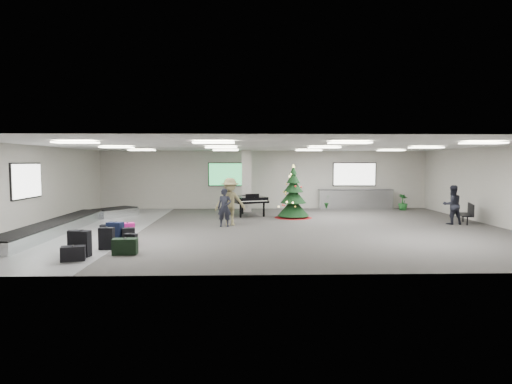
{
  "coord_description": "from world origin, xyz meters",
  "views": [
    {
      "loc": [
        -1.11,
        -16.59,
        2.57
      ],
      "look_at": [
        -0.63,
        1.0,
        1.34
      ],
      "focal_mm": 30.0,
      "sensor_mm": 36.0,
      "label": 1
    }
  ],
  "objects_px": {
    "bench": "(467,212)",
    "traveler_bench": "(452,205)",
    "potted_plant_right": "(403,202)",
    "service_counter": "(355,199)",
    "traveler_b": "(230,202)",
    "traveler_a": "(225,208)",
    "baggage_carousel": "(70,224)",
    "christmas_tree": "(293,199)",
    "grand_piano": "(248,199)",
    "pink_suitcase": "(128,233)",
    "potted_plant_left": "(327,202)"
  },
  "relations": [
    {
      "from": "pink_suitcase",
      "to": "potted_plant_left",
      "type": "height_order",
      "value": "potted_plant_left"
    },
    {
      "from": "potted_plant_right",
      "to": "bench",
      "type": "bearing_deg",
      "value": -80.37
    },
    {
      "from": "traveler_b",
      "to": "service_counter",
      "type": "bearing_deg",
      "value": 29.25
    },
    {
      "from": "baggage_carousel",
      "to": "grand_piano",
      "type": "height_order",
      "value": "grand_piano"
    },
    {
      "from": "pink_suitcase",
      "to": "christmas_tree",
      "type": "relative_size",
      "value": 0.27
    },
    {
      "from": "traveler_b",
      "to": "potted_plant_left",
      "type": "relative_size",
      "value": 2.31
    },
    {
      "from": "baggage_carousel",
      "to": "service_counter",
      "type": "distance_m",
      "value": 14.5
    },
    {
      "from": "potted_plant_right",
      "to": "service_counter",
      "type": "bearing_deg",
      "value": 164.47
    },
    {
      "from": "bench",
      "to": "traveler_bench",
      "type": "xyz_separation_m",
      "value": [
        -0.77,
        -0.21,
        0.33
      ]
    },
    {
      "from": "service_counter",
      "to": "potted_plant_right",
      "type": "xyz_separation_m",
      "value": [
        2.39,
        -0.67,
        -0.11
      ]
    },
    {
      "from": "service_counter",
      "to": "traveler_a",
      "type": "distance_m",
      "value": 9.33
    },
    {
      "from": "baggage_carousel",
      "to": "potted_plant_right",
      "type": "xyz_separation_m",
      "value": [
        15.24,
        6.07,
        0.22
      ]
    },
    {
      "from": "baggage_carousel",
      "to": "traveler_bench",
      "type": "height_order",
      "value": "traveler_bench"
    },
    {
      "from": "bench",
      "to": "traveler_b",
      "type": "height_order",
      "value": "traveler_b"
    },
    {
      "from": "baggage_carousel",
      "to": "potted_plant_right",
      "type": "relative_size",
      "value": 11.11
    },
    {
      "from": "grand_piano",
      "to": "traveler_b",
      "type": "height_order",
      "value": "traveler_b"
    },
    {
      "from": "grand_piano",
      "to": "traveler_bench",
      "type": "xyz_separation_m",
      "value": [
        8.43,
        -3.11,
        0.03
      ]
    },
    {
      "from": "traveler_bench",
      "to": "baggage_carousel",
      "type": "bearing_deg",
      "value": 0.11
    },
    {
      "from": "christmas_tree",
      "to": "grand_piano",
      "type": "relative_size",
      "value": 1.08
    },
    {
      "from": "bench",
      "to": "traveler_b",
      "type": "bearing_deg",
      "value": -159.62
    },
    {
      "from": "christmas_tree",
      "to": "traveler_b",
      "type": "xyz_separation_m",
      "value": [
        -2.84,
        -2.31,
        0.11
      ]
    },
    {
      "from": "pink_suitcase",
      "to": "traveler_b",
      "type": "distance_m",
      "value": 4.94
    },
    {
      "from": "baggage_carousel",
      "to": "traveler_b",
      "type": "height_order",
      "value": "traveler_b"
    },
    {
      "from": "traveler_a",
      "to": "potted_plant_left",
      "type": "bearing_deg",
      "value": 51.66
    },
    {
      "from": "service_counter",
      "to": "traveler_bench",
      "type": "bearing_deg",
      "value": -67.2
    },
    {
      "from": "baggage_carousel",
      "to": "christmas_tree",
      "type": "bearing_deg",
      "value": 19.1
    },
    {
      "from": "potted_plant_right",
      "to": "traveler_b",
      "type": "bearing_deg",
      "value": -149.92
    },
    {
      "from": "baggage_carousel",
      "to": "traveler_b",
      "type": "xyz_separation_m",
      "value": [
        6.15,
        0.81,
        0.75
      ]
    },
    {
      "from": "service_counter",
      "to": "grand_piano",
      "type": "distance_m",
      "value": 6.58
    },
    {
      "from": "christmas_tree",
      "to": "traveler_a",
      "type": "xyz_separation_m",
      "value": [
        -3.05,
        -2.66,
        -0.09
      ]
    },
    {
      "from": "baggage_carousel",
      "to": "potted_plant_right",
      "type": "distance_m",
      "value": 16.4
    },
    {
      "from": "grand_piano",
      "to": "potted_plant_right",
      "type": "distance_m",
      "value": 8.62
    },
    {
      "from": "baggage_carousel",
      "to": "christmas_tree",
      "type": "xyz_separation_m",
      "value": [
        8.99,
        3.11,
        0.64
      ]
    },
    {
      "from": "service_counter",
      "to": "potted_plant_right",
      "type": "relative_size",
      "value": 4.63
    },
    {
      "from": "pink_suitcase",
      "to": "traveler_bench",
      "type": "height_order",
      "value": "traveler_bench"
    },
    {
      "from": "baggage_carousel",
      "to": "traveler_a",
      "type": "xyz_separation_m",
      "value": [
        5.94,
        0.46,
        0.55
      ]
    },
    {
      "from": "bench",
      "to": "traveler_b",
      "type": "distance_m",
      "value": 9.95
    },
    {
      "from": "pink_suitcase",
      "to": "grand_piano",
      "type": "bearing_deg",
      "value": 34.26
    },
    {
      "from": "christmas_tree",
      "to": "traveler_bench",
      "type": "relative_size",
      "value": 1.54
    },
    {
      "from": "pink_suitcase",
      "to": "christmas_tree",
      "type": "height_order",
      "value": "christmas_tree"
    },
    {
      "from": "pink_suitcase",
      "to": "christmas_tree",
      "type": "xyz_separation_m",
      "value": [
        5.97,
        6.08,
        0.53
      ]
    },
    {
      "from": "baggage_carousel",
      "to": "pink_suitcase",
      "type": "distance_m",
      "value": 4.23
    },
    {
      "from": "christmas_tree",
      "to": "potted_plant_right",
      "type": "height_order",
      "value": "christmas_tree"
    },
    {
      "from": "traveler_a",
      "to": "traveler_bench",
      "type": "bearing_deg",
      "value": 4.74
    },
    {
      "from": "traveler_b",
      "to": "traveler_a",
      "type": "bearing_deg",
      "value": -133.45
    },
    {
      "from": "bench",
      "to": "traveler_a",
      "type": "relative_size",
      "value": 0.92
    },
    {
      "from": "traveler_a",
      "to": "potted_plant_left",
      "type": "relative_size",
      "value": 1.83
    },
    {
      "from": "traveler_a",
      "to": "potted_plant_right",
      "type": "relative_size",
      "value": 1.75
    },
    {
      "from": "baggage_carousel",
      "to": "service_counter",
      "type": "height_order",
      "value": "service_counter"
    },
    {
      "from": "pink_suitcase",
      "to": "traveler_b",
      "type": "bearing_deg",
      "value": 23.82
    }
  ]
}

